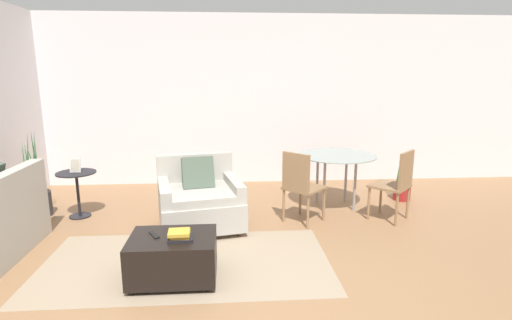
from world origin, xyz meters
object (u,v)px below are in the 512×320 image
armchair (200,200)px  dining_chair_near_left (300,183)px  tv_remote_primary (154,235)px  potted_plant (36,196)px  book_stack (180,235)px  dining_chair_near_right (397,181)px  picture_frame (75,165)px  dining_table (336,161)px  side_table (77,185)px  potted_plant_small (402,187)px  ottoman (173,256)px

armchair → dining_chair_near_left: (1.22, 0.02, 0.19)m
tv_remote_primary → potted_plant: potted_plant is taller
book_stack → dining_chair_near_right: (2.51, 1.34, 0.07)m
picture_frame → dining_table: size_ratio=0.17×
armchair → side_table: (-1.58, 0.44, 0.09)m
potted_plant → dining_chair_near_right: (4.57, -0.50, 0.25)m
tv_remote_primary → dining_table: bearing=40.7°
potted_plant → dining_table: (3.96, 0.10, 0.38)m
potted_plant → dining_table: bearing=1.5°
tv_remote_primary → potted_plant: 2.52m
potted_plant → side_table: potted_plant is taller
picture_frame → dining_chair_near_right: bearing=-6.1°
book_stack → tv_remote_primary: book_stack is taller
tv_remote_primary → potted_plant_small: bearing=32.7°
side_table → picture_frame: picture_frame is taller
dining_table → dining_chair_near_right: size_ratio=1.19×
dining_chair_near_left → potted_plant_small: size_ratio=1.24×
picture_frame → armchair: bearing=-15.7°
book_stack → side_table: side_table is taller
armchair → potted_plant_small: armchair is taller
picture_frame → dining_table: (3.41, 0.18, -0.03)m
dining_table → armchair: bearing=-161.2°
tv_remote_primary → picture_frame: picture_frame is taller
armchair → tv_remote_primary: (-0.32, -1.22, 0.08)m
book_stack → picture_frame: size_ratio=1.27×
ottoman → dining_chair_near_left: dining_chair_near_left is taller
ottoman → picture_frame: bearing=129.7°
potted_plant → dining_chair_near_left: size_ratio=1.28×
dining_table → dining_chair_near_left: (-0.60, -0.60, -0.13)m
armchair → dining_table: bearing=18.8°
dining_table → dining_chair_near_left: size_ratio=1.19×
side_table → dining_chair_near_left: size_ratio=0.66×
armchair → picture_frame: size_ratio=6.17×
dining_chair_near_right → dining_table: bearing=135.0°
tv_remote_primary → dining_chair_near_left: dining_chair_near_left is taller
dining_chair_near_left → potted_plant_small: 1.88m
book_stack → picture_frame: 2.33m
potted_plant → potted_plant_small: (5.02, 0.31, -0.07)m
side_table → dining_chair_near_left: bearing=-8.7°
armchair → side_table: size_ratio=1.87×
tv_remote_primary → armchair: bearing=75.4°
dining_chair_near_right → book_stack: bearing=-151.9°
armchair → potted_plant: potted_plant is taller
dining_chair_near_left → armchair: bearing=-179.2°
ottoman → side_table: 2.24m
potted_plant_small → ottoman: bearing=-145.3°
dining_table → dining_chair_near_right: bearing=-45.0°
book_stack → potted_plant_small: bearing=36.1°
book_stack → tv_remote_primary: size_ratio=1.36×
tv_remote_primary → book_stack: bearing=-22.7°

